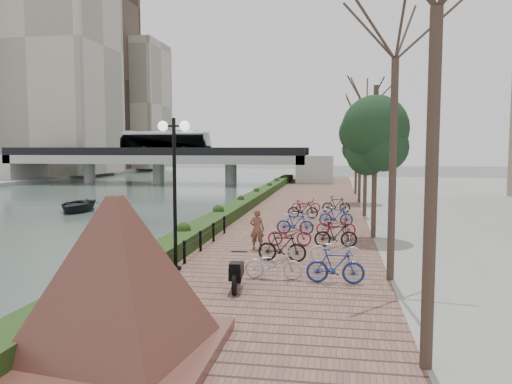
% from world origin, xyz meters
% --- Properties ---
extents(ground, '(220.00, 220.00, 0.00)m').
position_xyz_m(ground, '(0.00, 0.00, 0.00)').
color(ground, '#59595B').
rests_on(ground, ground).
extents(river_water, '(30.00, 130.00, 0.02)m').
position_xyz_m(river_water, '(-15.00, 25.00, 0.01)').
color(river_water, '#495C56').
rests_on(river_water, ground).
extents(promenade, '(8.00, 75.00, 0.50)m').
position_xyz_m(promenade, '(4.00, 17.50, 0.25)').
color(promenade, brown).
rests_on(promenade, ground).
extents(hedge, '(1.10, 56.00, 0.60)m').
position_xyz_m(hedge, '(0.60, 20.00, 0.80)').
color(hedge, '#1E3513').
rests_on(hedge, promenade).
extents(chain_fence, '(0.10, 14.10, 0.70)m').
position_xyz_m(chain_fence, '(1.40, 2.00, 0.85)').
color(chain_fence, black).
rests_on(chain_fence, promenade).
extents(granite_monument, '(5.70, 5.70, 3.01)m').
position_xyz_m(granite_monument, '(2.45, -4.42, 2.02)').
color(granite_monument, '#4B2C20').
rests_on(granite_monument, promenade).
extents(lamppost, '(1.02, 0.32, 4.79)m').
position_xyz_m(lamppost, '(1.39, 2.10, 3.96)').
color(lamppost, black).
rests_on(lamppost, promenade).
extents(motorcycle, '(0.61, 1.55, 0.94)m').
position_xyz_m(motorcycle, '(3.73, 0.34, 0.97)').
color(motorcycle, black).
rests_on(motorcycle, promenade).
extents(pedestrian, '(0.56, 0.37, 1.54)m').
position_xyz_m(pedestrian, '(3.43, 5.73, 1.27)').
color(pedestrian, brown).
rests_on(pedestrian, promenade).
extents(bicycle_parking, '(2.40, 17.32, 1.00)m').
position_xyz_m(bicycle_parking, '(5.49, 9.15, 0.97)').
color(bicycle_parking, '#B8B9BD').
rests_on(bicycle_parking, promenade).
extents(street_trees, '(3.20, 37.12, 6.80)m').
position_xyz_m(street_trees, '(8.00, 12.68, 3.69)').
color(street_trees, '#382C21').
rests_on(street_trees, promenade).
extents(bridge, '(36.00, 10.77, 6.50)m').
position_xyz_m(bridge, '(-14.80, 45.00, 3.37)').
color(bridge, '#B0B0AA').
rests_on(bridge, ground).
extents(boat, '(3.92, 4.91, 0.91)m').
position_xyz_m(boat, '(-11.13, 18.72, 0.47)').
color(boat, black).
rests_on(boat, river_water).
extents(far_buildings, '(35.00, 38.00, 38.00)m').
position_xyz_m(far_buildings, '(-41.66, 65.91, 16.12)').
color(far_buildings, '#B2A494').
rests_on(far_buildings, far_bank).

